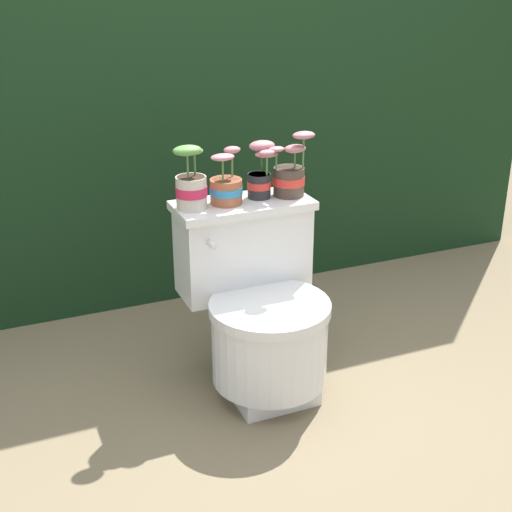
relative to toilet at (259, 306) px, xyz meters
The scene contains 7 objects.
ground_plane 0.32m from the toilet, 144.16° to the right, with size 12.00×12.00×0.00m, color #75664C.
hedge_backdrop 1.25m from the toilet, 93.63° to the left, with size 3.77×0.67×1.70m.
toilet is the anchor object (origin of this frame).
potted_plant_left 0.50m from the toilet, 141.81° to the left, with size 0.12×0.11×0.23m.
potted_plant_midleft 0.45m from the toilet, 111.49° to the left, with size 0.12×0.12×0.20m.
potted_plant_middle 0.48m from the toilet, 65.53° to the left, with size 0.12×0.11×0.20m.
potted_plant_midright 0.49m from the toilet, 39.20° to the left, with size 0.16×0.12×0.24m.
Camera 1 is at (-0.83, -2.05, 1.48)m, focal length 50.00 mm.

